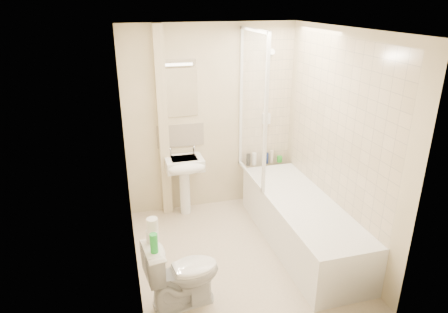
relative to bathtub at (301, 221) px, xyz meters
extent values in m
plane|color=beige|center=(-0.75, -0.02, -0.29)|extent=(2.50, 2.50, 0.00)
cube|color=beige|center=(-0.75, 1.23, 0.91)|extent=(2.20, 0.02, 2.40)
cube|color=beige|center=(-1.85, -0.02, 0.91)|extent=(0.02, 2.50, 2.40)
cube|color=beige|center=(0.35, -0.02, 0.91)|extent=(0.02, 2.50, 2.40)
cube|color=white|center=(-0.75, -0.02, 2.11)|extent=(2.20, 2.50, 0.02)
cube|color=beige|center=(0.00, 1.22, 1.14)|extent=(0.70, 0.01, 1.75)
cube|color=beige|center=(0.34, 0.00, 1.14)|extent=(0.01, 2.10, 1.75)
cube|color=beige|center=(-1.37, 1.17, 0.91)|extent=(0.12, 0.12, 2.40)
cube|color=beige|center=(-1.15, 1.22, 0.74)|extent=(0.60, 0.02, 0.30)
cube|color=white|center=(-1.15, 1.22, 1.29)|extent=(0.46, 0.01, 0.60)
cube|color=silver|center=(-1.15, 1.19, 1.66)|extent=(0.42, 0.07, 0.07)
cube|color=white|center=(0.00, 0.00, -0.01)|extent=(0.70, 2.10, 0.55)
cube|color=white|center=(0.00, 0.00, 0.21)|extent=(0.56, 1.96, 0.05)
cube|color=white|center=(-0.35, 0.78, 1.16)|extent=(0.01, 0.90, 1.80)
cube|color=white|center=(-0.35, 1.21, 1.16)|extent=(0.04, 0.04, 1.80)
cube|color=white|center=(-0.35, 0.33, 1.16)|extent=(0.04, 0.04, 1.80)
cube|color=white|center=(-0.35, 0.78, 2.04)|extent=(0.04, 0.90, 0.04)
cube|color=white|center=(-0.35, 0.78, 0.28)|extent=(0.04, 0.90, 0.03)
cylinder|color=white|center=(0.00, 1.19, 1.26)|extent=(0.02, 0.02, 0.90)
cylinder|color=white|center=(0.00, 1.19, 0.81)|extent=(0.05, 0.05, 0.02)
cylinder|color=white|center=(0.00, 1.19, 1.71)|extent=(0.05, 0.05, 0.02)
cylinder|color=white|center=(0.00, 1.13, 1.74)|extent=(0.08, 0.11, 0.11)
cube|color=white|center=(0.00, 1.19, 0.88)|extent=(0.10, 0.05, 0.14)
cylinder|color=white|center=(-0.02, 1.17, 1.31)|extent=(0.01, 0.13, 0.84)
cylinder|color=white|center=(-1.15, 1.06, 0.03)|extent=(0.13, 0.13, 0.63)
cube|color=white|center=(-1.15, 1.03, 0.43)|extent=(0.47, 0.36, 0.14)
ellipsoid|color=white|center=(-1.15, 0.86, 0.43)|extent=(0.47, 0.20, 0.14)
cube|color=silver|center=(-1.15, 1.03, 0.48)|extent=(0.32, 0.23, 0.04)
cylinder|color=white|center=(-1.30, 1.14, 0.55)|extent=(0.03, 0.03, 0.10)
cylinder|color=white|center=(-1.00, 1.14, 0.55)|extent=(0.03, 0.03, 0.10)
sphere|color=white|center=(-1.30, 1.14, 0.60)|extent=(0.04, 0.04, 0.04)
sphere|color=white|center=(-1.00, 1.14, 0.60)|extent=(0.04, 0.04, 0.04)
cylinder|color=black|center=(-0.25, 1.14, 0.34)|extent=(0.06, 0.06, 0.16)
cylinder|color=white|center=(-0.17, 1.14, 0.34)|extent=(0.06, 0.06, 0.17)
cylinder|color=navy|center=(0.01, 1.14, 0.33)|extent=(0.05, 0.05, 0.15)
cylinder|color=beige|center=(0.08, 1.14, 0.35)|extent=(0.05, 0.05, 0.18)
cylinder|color=green|center=(0.20, 1.14, 0.30)|extent=(0.07, 0.07, 0.08)
imported|color=white|center=(-1.47, -0.61, 0.05)|extent=(0.56, 0.77, 0.68)
cylinder|color=white|center=(-1.71, -0.54, 0.44)|extent=(0.11, 0.11, 0.10)
cylinder|color=white|center=(-1.70, -0.53, 0.55)|extent=(0.10, 0.10, 0.11)
cylinder|color=green|center=(-1.71, -0.72, 0.48)|extent=(0.07, 0.07, 0.17)
camera|label=1|loc=(-1.90, -3.57, 2.37)|focal=32.00mm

